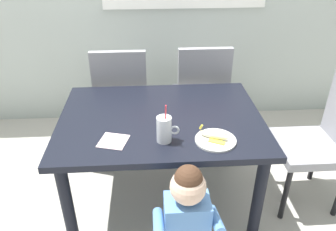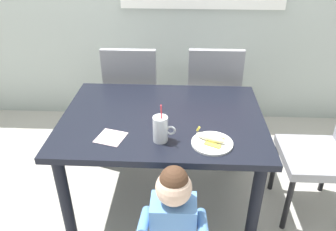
{
  "view_description": "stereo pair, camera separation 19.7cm",
  "coord_description": "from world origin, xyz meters",
  "px_view_note": "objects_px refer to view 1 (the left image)",
  "views": [
    {
      "loc": [
        -0.07,
        -1.8,
        1.76
      ],
      "look_at": [
        0.04,
        -0.09,
        0.78
      ],
      "focal_mm": 35.31,
      "sensor_mm": 36.0,
      "label": 1
    },
    {
      "loc": [
        0.12,
        -1.8,
        1.76
      ],
      "look_at": [
        0.04,
        -0.09,
        0.78
      ],
      "focal_mm": 35.31,
      "sensor_mm": 36.0,
      "label": 2
    }
  ],
  "objects_px": {
    "dining_chair_right": "(201,92)",
    "snack_plate": "(216,140)",
    "toddler_standing": "(187,218)",
    "milk_cup": "(164,131)",
    "paper_napkin": "(113,141)",
    "dining_chair_far": "(324,135)",
    "peeled_banana": "(214,135)",
    "dining_chair_left": "(122,95)",
    "dining_table": "(161,129)"
  },
  "relations": [
    {
      "from": "dining_chair_far",
      "to": "snack_plate",
      "type": "distance_m",
      "value": 0.86
    },
    {
      "from": "milk_cup",
      "to": "paper_napkin",
      "type": "relative_size",
      "value": 1.65
    },
    {
      "from": "snack_plate",
      "to": "peeled_banana",
      "type": "relative_size",
      "value": 1.34
    },
    {
      "from": "dining_chair_right",
      "to": "snack_plate",
      "type": "height_order",
      "value": "dining_chair_right"
    },
    {
      "from": "paper_napkin",
      "to": "dining_chair_far",
      "type": "bearing_deg",
      "value": 9.68
    },
    {
      "from": "dining_table",
      "to": "peeled_banana",
      "type": "distance_m",
      "value": 0.42
    },
    {
      "from": "snack_plate",
      "to": "paper_napkin",
      "type": "relative_size",
      "value": 1.53
    },
    {
      "from": "dining_chair_far",
      "to": "peeled_banana",
      "type": "xyz_separation_m",
      "value": [
        -0.8,
        -0.25,
        0.2
      ]
    },
    {
      "from": "dining_chair_far",
      "to": "milk_cup",
      "type": "bearing_deg",
      "value": -77.26
    },
    {
      "from": "dining_chair_left",
      "to": "dining_chair_far",
      "type": "bearing_deg",
      "value": 153.32
    },
    {
      "from": "dining_chair_far",
      "to": "milk_cup",
      "type": "height_order",
      "value": "milk_cup"
    },
    {
      "from": "dining_chair_left",
      "to": "milk_cup",
      "type": "bearing_deg",
      "value": 107.78
    },
    {
      "from": "toddler_standing",
      "to": "snack_plate",
      "type": "distance_m",
      "value": 0.47
    },
    {
      "from": "dining_chair_right",
      "to": "toddler_standing",
      "type": "height_order",
      "value": "dining_chair_right"
    },
    {
      "from": "dining_chair_left",
      "to": "dining_chair_far",
      "type": "relative_size",
      "value": 1.0
    },
    {
      "from": "dining_chair_right",
      "to": "snack_plate",
      "type": "xyz_separation_m",
      "value": [
        -0.08,
        -0.99,
        0.18
      ]
    },
    {
      "from": "dining_chair_far",
      "to": "snack_plate",
      "type": "relative_size",
      "value": 4.17
    },
    {
      "from": "peeled_banana",
      "to": "toddler_standing",
      "type": "bearing_deg",
      "value": -116.24
    },
    {
      "from": "peeled_banana",
      "to": "snack_plate",
      "type": "bearing_deg",
      "value": -58.5
    },
    {
      "from": "peeled_banana",
      "to": "paper_napkin",
      "type": "height_order",
      "value": "peeled_banana"
    },
    {
      "from": "dining_chair_right",
      "to": "toddler_standing",
      "type": "xyz_separation_m",
      "value": [
        -0.28,
        -1.36,
        -0.02
      ]
    },
    {
      "from": "dining_table",
      "to": "dining_chair_left",
      "type": "bearing_deg",
      "value": 113.72
    },
    {
      "from": "dining_table",
      "to": "dining_chair_left",
      "type": "relative_size",
      "value": 1.33
    },
    {
      "from": "milk_cup",
      "to": "peeled_banana",
      "type": "xyz_separation_m",
      "value": [
        0.28,
        -0.01,
        -0.04
      ]
    },
    {
      "from": "paper_napkin",
      "to": "dining_chair_right",
      "type": "bearing_deg",
      "value": 55.76
    },
    {
      "from": "dining_chair_left",
      "to": "snack_plate",
      "type": "xyz_separation_m",
      "value": [
        0.59,
        -0.96,
        0.18
      ]
    },
    {
      "from": "dining_table",
      "to": "toddler_standing",
      "type": "relative_size",
      "value": 1.52
    },
    {
      "from": "dining_table",
      "to": "dining_chair_far",
      "type": "xyz_separation_m",
      "value": [
        1.09,
        -0.03,
        -0.08
      ]
    },
    {
      "from": "dining_table",
      "to": "toddler_standing",
      "type": "bearing_deg",
      "value": -81.97
    },
    {
      "from": "toddler_standing",
      "to": "milk_cup",
      "type": "height_order",
      "value": "milk_cup"
    },
    {
      "from": "dining_chair_left",
      "to": "peeled_banana",
      "type": "height_order",
      "value": "dining_chair_left"
    },
    {
      "from": "peeled_banana",
      "to": "dining_table",
      "type": "bearing_deg",
      "value": 135.53
    },
    {
      "from": "toddler_standing",
      "to": "peeled_banana",
      "type": "xyz_separation_m",
      "value": [
        0.19,
        0.39,
        0.22
      ]
    },
    {
      "from": "dining_table",
      "to": "snack_plate",
      "type": "distance_m",
      "value": 0.43
    },
    {
      "from": "dining_table",
      "to": "dining_chair_far",
      "type": "relative_size",
      "value": 1.33
    },
    {
      "from": "toddler_standing",
      "to": "paper_napkin",
      "type": "xyz_separation_m",
      "value": [
        -0.37,
        0.41,
        0.19
      ]
    },
    {
      "from": "milk_cup",
      "to": "snack_plate",
      "type": "relative_size",
      "value": 1.08
    },
    {
      "from": "dining_table",
      "to": "paper_napkin",
      "type": "distance_m",
      "value": 0.39
    },
    {
      "from": "milk_cup",
      "to": "peeled_banana",
      "type": "distance_m",
      "value": 0.28
    },
    {
      "from": "dining_chair_right",
      "to": "peeled_banana",
      "type": "distance_m",
      "value": 1.0
    },
    {
      "from": "toddler_standing",
      "to": "peeled_banana",
      "type": "relative_size",
      "value": 4.89
    },
    {
      "from": "toddler_standing",
      "to": "snack_plate",
      "type": "bearing_deg",
      "value": 61.91
    },
    {
      "from": "toddler_standing",
      "to": "dining_chair_right",
      "type": "bearing_deg",
      "value": 78.45
    },
    {
      "from": "dining_chair_right",
      "to": "dining_chair_far",
      "type": "distance_m",
      "value": 1.02
    },
    {
      "from": "dining_table",
      "to": "snack_plate",
      "type": "relative_size",
      "value": 5.54
    },
    {
      "from": "dining_chair_left",
      "to": "snack_plate",
      "type": "bearing_deg",
      "value": 121.39
    },
    {
      "from": "dining_chair_right",
      "to": "milk_cup",
      "type": "height_order",
      "value": "milk_cup"
    },
    {
      "from": "toddler_standing",
      "to": "milk_cup",
      "type": "xyz_separation_m",
      "value": [
        -0.09,
        0.4,
        0.26
      ]
    },
    {
      "from": "snack_plate",
      "to": "peeled_banana",
      "type": "xyz_separation_m",
      "value": [
        -0.01,
        0.01,
        0.03
      ]
    },
    {
      "from": "milk_cup",
      "to": "dining_chair_right",
      "type": "bearing_deg",
      "value": 69.32
    }
  ]
}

